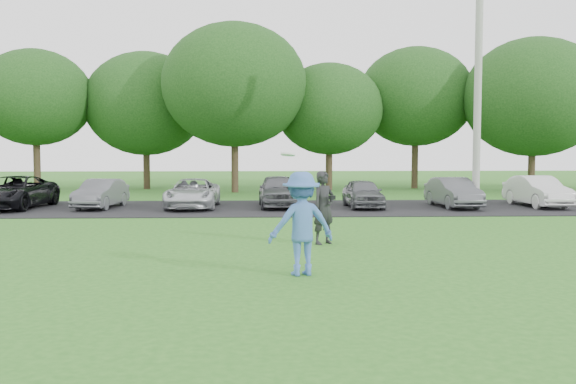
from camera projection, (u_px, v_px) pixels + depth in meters
name	position (u px, v px, depth m)	size (l,w,h in m)	color
ground	(296.00, 278.00, 11.55)	(100.00, 100.00, 0.00)	#28651D
parking_lot	(278.00, 208.00, 24.50)	(32.00, 6.50, 0.03)	black
utility_pole	(478.00, 83.00, 24.10)	(0.28, 0.28, 9.49)	#A5A5A0
frisbee_player	(301.00, 223.00, 11.73)	(1.37, 0.99, 2.26)	#3E66AF
camera_bystander	(324.00, 208.00, 15.48)	(0.77, 0.73, 1.77)	black
parked_cars	(244.00, 193.00, 24.39)	(28.02, 4.53, 1.26)	silver
tree_row	(302.00, 98.00, 33.94)	(42.39, 9.85, 8.64)	#38281C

